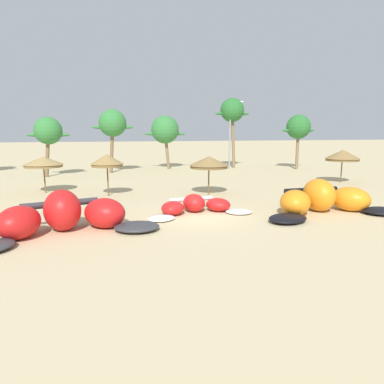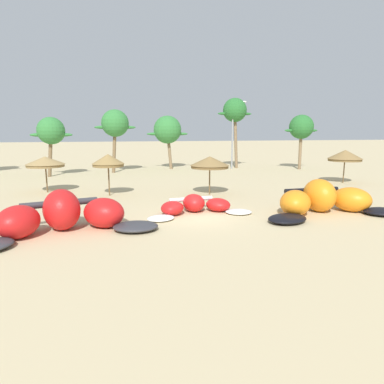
# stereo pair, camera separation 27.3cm
# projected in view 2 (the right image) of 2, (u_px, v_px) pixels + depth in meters

# --- Properties ---
(ground_plane) EXTENTS (260.00, 260.00, 0.00)m
(ground_plane) POSITION_uv_depth(u_px,v_px,m) (199.00, 217.00, 18.33)
(ground_plane) COLOR #C6B284
(kite_far_left) EXTENTS (8.34, 4.96, 1.93)m
(kite_far_left) POSITION_uv_depth(u_px,v_px,m) (63.00, 216.00, 15.41)
(kite_far_left) COLOR #333338
(kite_far_left) RESTS_ON ground
(kite_left) EXTENTS (6.27, 3.15, 1.01)m
(kite_left) POSITION_uv_depth(u_px,v_px,m) (196.00, 206.00, 19.11)
(kite_left) COLOR white
(kite_left) RESTS_ON ground
(kite_left_of_center) EXTENTS (8.56, 4.06, 1.88)m
(kite_left_of_center) POSITION_uv_depth(u_px,v_px,m) (324.00, 201.00, 18.97)
(kite_left_of_center) COLOR black
(kite_left_of_center) RESTS_ON ground
(beach_umbrella_near_van) EXTENTS (2.84, 2.84, 2.71)m
(beach_umbrella_near_van) POSITION_uv_depth(u_px,v_px,m) (45.00, 162.00, 25.13)
(beach_umbrella_near_van) COLOR brown
(beach_umbrella_near_van) RESTS_ON ground
(beach_umbrella_middle) EXTENTS (2.28, 2.28, 2.98)m
(beach_umbrella_middle) POSITION_uv_depth(u_px,v_px,m) (108.00, 160.00, 23.80)
(beach_umbrella_middle) COLOR brown
(beach_umbrella_middle) RESTS_ON ground
(beach_umbrella_near_palms) EXTENTS (2.83, 2.83, 2.79)m
(beach_umbrella_near_palms) POSITION_uv_depth(u_px,v_px,m) (210.00, 162.00, 24.24)
(beach_umbrella_near_palms) COLOR brown
(beach_umbrella_near_palms) RESTS_ON ground
(beach_umbrella_outermost) EXTENTS (2.96, 2.96, 2.93)m
(beach_umbrella_outermost) POSITION_uv_depth(u_px,v_px,m) (345.00, 155.00, 29.75)
(beach_umbrella_outermost) COLOR brown
(beach_umbrella_outermost) RESTS_ON ground
(palm_left) EXTENTS (4.05, 2.70, 5.94)m
(palm_left) POSITION_uv_depth(u_px,v_px,m) (51.00, 132.00, 33.50)
(palm_left) COLOR brown
(palm_left) RESTS_ON ground
(palm_left_of_gap) EXTENTS (4.42, 2.94, 6.87)m
(palm_left_of_gap) POSITION_uv_depth(u_px,v_px,m) (115.00, 124.00, 36.59)
(palm_left_of_gap) COLOR brown
(palm_left_of_gap) RESTS_ON ground
(palm_center_left) EXTENTS (4.96, 3.30, 6.36)m
(palm_center_left) POSITION_uv_depth(u_px,v_px,m) (167.00, 130.00, 40.27)
(palm_center_left) COLOR #7F6647
(palm_center_left) RESTS_ON ground
(palm_center_right) EXTENTS (4.32, 2.88, 8.48)m
(palm_center_right) POSITION_uv_depth(u_px,v_px,m) (235.00, 111.00, 40.77)
(palm_center_right) COLOR #7F6647
(palm_center_right) RESTS_ON ground
(palm_right_of_gap) EXTENTS (4.24, 2.83, 6.45)m
(palm_right_of_gap) POSITION_uv_depth(u_px,v_px,m) (301.00, 128.00, 39.76)
(palm_right_of_gap) COLOR #7F6647
(palm_right_of_gap) RESTS_ON ground
(lamppost_west_center) EXTENTS (1.79, 0.24, 8.13)m
(lamppost_west_center) POSITION_uv_depth(u_px,v_px,m) (234.00, 131.00, 40.51)
(lamppost_west_center) COLOR gray
(lamppost_west_center) RESTS_ON ground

